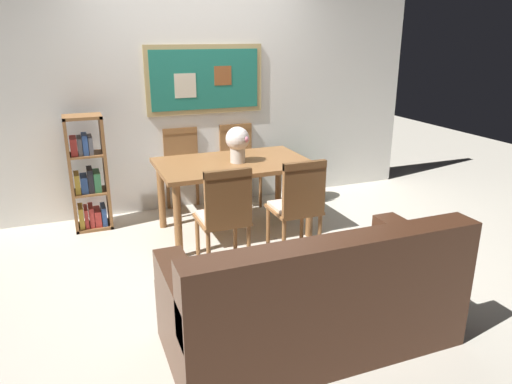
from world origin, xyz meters
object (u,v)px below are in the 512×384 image
dining_chair_near_right (298,201)px  flower_vase (238,142)px  bookshelf (88,179)px  dining_chair_near_left (225,211)px  dining_chair_far_left (183,163)px  potted_ivy (312,181)px  dining_table (234,171)px  dining_chair_far_right (239,158)px  leather_couch (313,302)px

dining_chair_near_right → flower_vase: bearing=110.2°
bookshelf → dining_chair_near_left: bearing=-55.6°
dining_chair_far_left → flower_vase: flower_vase is taller
bookshelf → flower_vase: 1.56m
dining_chair_near_left → potted_ivy: dining_chair_near_left is taller
dining_table → flower_vase: size_ratio=4.25×
bookshelf → potted_ivy: 2.51m
dining_chair_near_left → dining_chair_far_right: (0.68, 1.59, 0.00)m
dining_chair_far_left → leather_couch: 2.76m
dining_table → dining_chair_near_right: size_ratio=1.59×
dining_chair_far_right → leather_couch: 2.79m
dining_chair_near_right → potted_ivy: dining_chair_near_right is taller
dining_chair_far_left → bookshelf: bearing=-169.4°
dining_table → flower_vase: (0.03, -0.04, 0.29)m
dining_chair_far_right → leather_couch: size_ratio=0.51×
dining_chair_far_left → leather_couch: size_ratio=0.51×
leather_couch → dining_chair_near_right: bearing=68.3°
potted_ivy → flower_vase: bearing=-151.4°
dining_chair_near_right → bookshelf: size_ratio=0.79×
dining_chair_far_right → flower_vase: (-0.30, -0.84, 0.38)m
dining_chair_far_right → bookshelf: bookshelf is taller
dining_chair_near_right → potted_ivy: 1.65m
dining_chair_near_left → flower_vase: bearing=63.1°
dining_chair_near_left → leather_couch: dining_chair_near_left is taller
dining_chair_far_right → potted_ivy: size_ratio=1.74×
dining_chair_near_right → dining_chair_far_right: same height
dining_table → dining_chair_far_left: bearing=110.5°
bookshelf → flower_vase: (1.35, -0.67, 0.40)m
dining_table → flower_vase: flower_vase is taller
dining_chair_near_right → leather_couch: dining_chair_near_right is taller
leather_couch → potted_ivy: size_ratio=3.45×
potted_ivy → flower_vase: (-1.14, -0.62, 0.69)m
dining_chair_near_left → dining_chair_far_right: size_ratio=1.00×
leather_couch → bookshelf: 2.82m
dining_chair_far_right → dining_chair_far_left: size_ratio=1.00×
dining_chair_far_right → dining_table: bearing=-112.7°
bookshelf → flower_vase: size_ratio=3.38×
dining_chair_near_left → dining_chair_near_right: bearing=-0.1°
leather_couch → dining_chair_near_left: bearing=100.0°
leather_couch → bookshelf: (-1.17, 2.56, 0.21)m
dining_chair_near_right → dining_chair_far_left: bearing=111.0°
dining_table → dining_chair_near_right: 0.85m
dining_chair_near_left → bookshelf: size_ratio=0.79×
dining_chair_near_left → flower_vase: size_ratio=2.67×
dining_chair_far_left → leather_couch: dining_chair_far_left is taller
bookshelf → potted_ivy: size_ratio=2.21×
dining_chair_far_right → dining_chair_far_left: same height
dining_table → dining_chair_near_left: size_ratio=1.59×
dining_table → flower_vase: bearing=-46.8°
bookshelf → potted_ivy: bookshelf is taller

